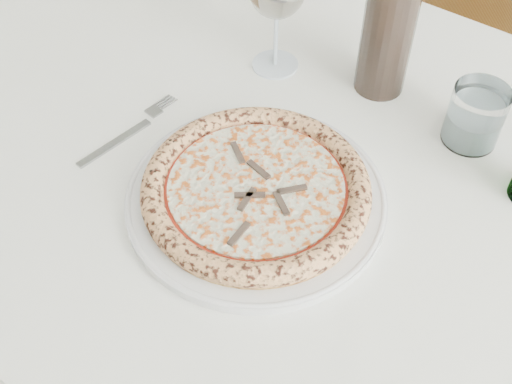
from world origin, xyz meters
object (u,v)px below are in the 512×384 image
pizza (256,189)px  tumbler (474,119)px  dining_table (295,195)px  wine_bottle (391,12)px  chair_far (457,23)px  plate (256,197)px

pizza → tumbler: size_ratio=3.38×
dining_table → wine_bottle: 0.30m
chair_far → plate: (0.05, -0.88, 0.23)m
dining_table → chair_far: 0.79m
chair_far → wine_bottle: size_ratio=2.93×
plate → wine_bottle: size_ratio=1.10×
wine_bottle → pizza: bearing=-92.8°
pizza → tumbler: (0.18, 0.28, 0.01)m
dining_table → tumbler: 0.28m
plate → dining_table: bearing=90.0°
wine_bottle → dining_table: bearing=-94.1°
dining_table → plate: (0.00, -0.10, 0.09)m
chair_far → pizza: size_ratio=3.06×
chair_far → plate: bearing=-86.7°
chair_far → wine_bottle: bearing=-83.4°
wine_bottle → chair_far: bearing=96.6°
plate → tumbler: (0.18, 0.28, 0.03)m
dining_table → plate: size_ratio=4.59×
pizza → chair_far: bearing=93.3°
dining_table → plate: 0.13m
plate → wine_bottle: bearing=87.2°
dining_table → tumbler: size_ratio=17.81×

